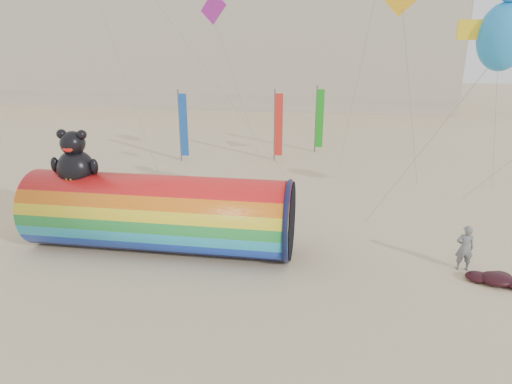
# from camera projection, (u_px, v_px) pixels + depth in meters

# --- Properties ---
(ground) EXTENTS (160.00, 160.00, 0.00)m
(ground) POSITION_uv_depth(u_px,v_px,m) (239.00, 257.00, 18.96)
(ground) COLOR #CCB58C
(ground) RESTS_ON ground
(hotel_building) EXTENTS (60.40, 15.40, 20.60)m
(hotel_building) POSITION_uv_depth(u_px,v_px,m) (215.00, 24.00, 60.34)
(hotel_building) COLOR #B7AD99
(hotel_building) RESTS_ON ground
(windsock_assembly) EXTENTS (11.24, 3.42, 5.18)m
(windsock_assembly) POSITION_uv_depth(u_px,v_px,m) (159.00, 211.00, 19.23)
(windsock_assembly) COLOR red
(windsock_assembly) RESTS_ON ground
(kite_handler) EXTENTS (0.68, 0.45, 1.87)m
(kite_handler) POSITION_uv_depth(u_px,v_px,m) (465.00, 248.00, 17.69)
(kite_handler) COLOR slate
(kite_handler) RESTS_ON ground
(fabric_bundle) EXTENTS (2.62, 1.35, 0.41)m
(fabric_bundle) POSITION_uv_depth(u_px,v_px,m) (502.00, 280.00, 16.89)
(fabric_bundle) COLOR #380A11
(fabric_bundle) RESTS_ON ground
(festival_banners) EXTENTS (10.26, 4.39, 5.20)m
(festival_banners) POSITION_uv_depth(u_px,v_px,m) (261.00, 123.00, 33.72)
(festival_banners) COLOR #59595E
(festival_banners) RESTS_ON ground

